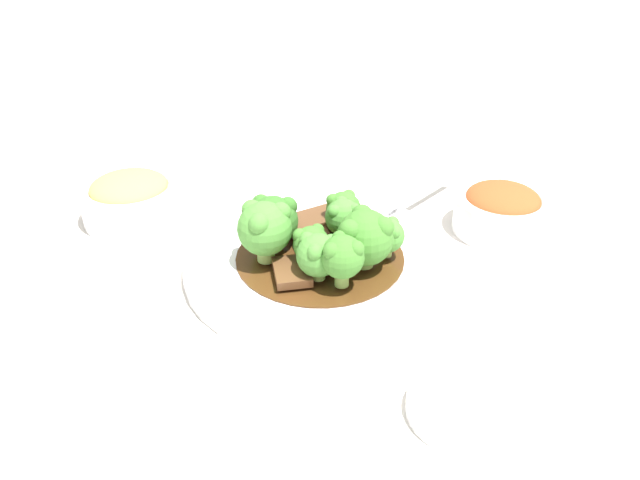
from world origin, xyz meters
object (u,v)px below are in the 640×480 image
Objects in this scene: beef_strip_0 at (316,245)px; beef_strip_1 at (292,272)px; broccoli_floret_7 at (318,254)px; serving_spoon at (372,217)px; main_plate at (320,260)px; side_bowl_appetizer at (131,198)px; sauce_dish at (462,407)px; broccoli_floret_0 at (365,236)px; broccoli_floret_8 at (343,208)px; broccoli_floret_1 at (273,220)px; beef_strip_2 at (366,233)px; broccoli_floret_2 at (387,235)px; broccoli_floret_3 at (342,256)px; side_bowl_kimchi at (501,209)px; broccoli_floret_6 at (344,217)px; broccoli_floret_5 at (311,244)px; broccoli_floret_4 at (265,228)px; beef_strip_3 at (316,221)px.

beef_strip_0 is 0.05m from beef_strip_1.
serving_spoon is at bearing -157.45° from broccoli_floret_7.
main_plate is 0.24m from side_bowl_appetizer.
sauce_dish is (-0.01, 0.20, -0.02)m from beef_strip_1.
broccoli_floret_8 is at bearing -114.25° from broccoli_floret_0.
broccoli_floret_1 is at bearing -108.06° from beef_strip_1.
broccoli_floret_2 reaches higher than beef_strip_2.
side_bowl_appetizer is (0.15, -0.19, -0.02)m from broccoli_floret_8.
serving_spoon is at bearing 162.67° from broccoli_floret_8.
broccoli_floret_3 is (-0.03, 0.04, 0.03)m from beef_strip_1.
serving_spoon is at bearing 132.77° from side_bowl_appetizer.
beef_strip_1 is 0.55× the size of side_bowl_kimchi.
broccoli_floret_3 is 0.50× the size of side_bowl_kimchi.
beef_strip_0 is 1.35× the size of beef_strip_1.
broccoli_floret_5 is at bearing 13.54° from broccoli_floret_6.
main_plate is 0.07m from broccoli_floret_4.
broccoli_floret_8 is at bearing -29.27° from side_bowl_kimchi.
broccoli_floret_1 is 1.15× the size of broccoli_floret_7.
side_bowl_appetizer is (0.19, -0.20, 0.00)m from serving_spoon.
broccoli_floret_4 is at bearing -4.38° from serving_spoon.
serving_spoon is (-0.10, -0.03, -0.02)m from broccoli_floret_5.
side_bowl_kimchi is at bearing 160.87° from beef_strip_0.
broccoli_floret_1 is 1.27× the size of broccoli_floret_5.
broccoli_floret_1 reaches higher than main_plate.
broccoli_floret_0 reaches higher than serving_spoon.
serving_spoon is 0.27m from side_bowl_appetizer.
broccoli_floret_8 is (-0.03, -0.07, -0.01)m from broccoli_floret_0.
broccoli_floret_3 is at bearing 64.47° from beef_strip_3.
broccoli_floret_5 is at bearing 5.44° from beef_strip_2.
side_bowl_appetizer is at bearing -69.65° from broccoli_floret_5.
broccoli_floret_5 reaches higher than side_bowl_kimchi.
beef_strip_3 is at bearing -87.48° from broccoli_floret_6.
beef_strip_1 is 1.13× the size of beef_strip_2.
side_bowl_appetizer reaches higher than sauce_dish.
beef_strip_3 reaches higher than main_plate.
broccoli_floret_7 is (0.01, 0.02, 0.00)m from broccoli_floret_5.
broccoli_floret_3 is at bearing 48.97° from broccoli_floret_8.
broccoli_floret_6 is 0.07m from broccoli_floret_7.
broccoli_floret_0 is (0.04, 0.04, 0.03)m from beef_strip_2.
beef_strip_3 is at bearing -131.63° from broccoli_floret_5.
side_bowl_appetizer is (0.15, -0.26, -0.02)m from broccoli_floret_2.
broccoli_floret_8 is at bearing -144.35° from broccoli_floret_7.
broccoli_floret_7 is (0.03, 0.04, 0.02)m from beef_strip_0.
beef_strip_3 is at bearing -95.64° from broccoli_floret_0.
broccoli_floret_0 is at bearing 42.15° from serving_spoon.
broccoli_floret_8 is (-0.08, 0.02, -0.00)m from broccoli_floret_1.
sauce_dish is at bearing 92.88° from broccoli_floret_4.
broccoli_floret_4 is at bearing -83.73° from beef_strip_1.
sauce_dish is at bearing 87.73° from broccoli_floret_1.
beef_strip_3 is at bearing -28.36° from serving_spoon.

